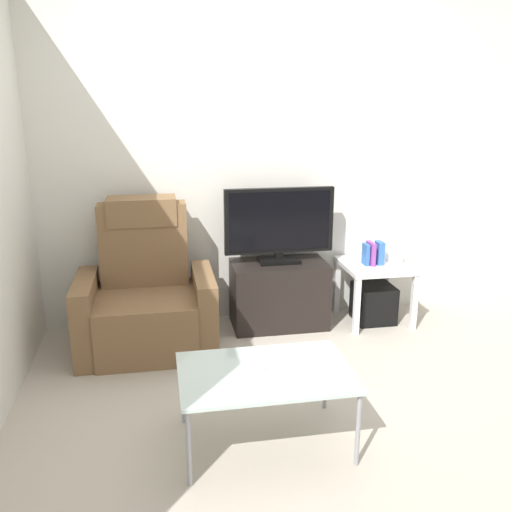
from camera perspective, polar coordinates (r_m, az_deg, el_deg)
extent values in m
plane|color=#B2A899|center=(3.79, 5.23, -12.14)|extent=(6.40, 6.40, 0.00)
cube|color=silver|center=(4.46, 1.76, 9.84)|extent=(6.40, 0.06, 2.60)
cube|color=black|center=(4.44, 2.35, -3.96)|extent=(0.75, 0.42, 0.53)
cube|color=black|center=(4.22, 2.97, -3.54)|extent=(0.69, 0.02, 0.02)
cube|color=black|center=(4.25, 2.82, -2.88)|extent=(0.34, 0.11, 0.04)
cube|color=black|center=(4.37, 2.34, -0.43)|extent=(0.32, 0.20, 0.03)
cube|color=black|center=(4.36, 2.34, 0.07)|extent=(0.06, 0.04, 0.05)
cube|color=black|center=(4.29, 2.39, 3.68)|extent=(0.86, 0.05, 0.51)
cube|color=black|center=(4.26, 2.46, 3.60)|extent=(0.79, 0.01, 0.46)
cube|color=brown|center=(4.12, -11.19, -6.74)|extent=(0.70, 0.72, 0.42)
cube|color=brown|center=(4.21, -11.55, 1.23)|extent=(0.64, 0.20, 0.62)
cube|color=brown|center=(4.17, -11.74, 4.61)|extent=(0.50, 0.26, 0.20)
cube|color=brown|center=(4.13, -17.11, -6.08)|extent=(0.14, 0.68, 0.56)
cube|color=brown|center=(4.10, -5.35, -5.53)|extent=(0.14, 0.68, 0.56)
cube|color=white|center=(4.55, 12.30, -0.95)|extent=(0.54, 0.54, 0.04)
cube|color=white|center=(4.34, 10.37, -5.18)|extent=(0.04, 0.04, 0.46)
cube|color=white|center=(4.53, 16.04, -4.67)|extent=(0.04, 0.04, 0.46)
cube|color=white|center=(4.76, 8.38, -3.14)|extent=(0.04, 0.04, 0.46)
cube|color=white|center=(4.93, 13.64, -2.75)|extent=(0.04, 0.04, 0.46)
cube|color=black|center=(4.66, 12.06, -4.78)|extent=(0.31, 0.31, 0.31)
cube|color=#3366B2|center=(4.47, 11.29, 0.16)|extent=(0.03, 0.10, 0.17)
cube|color=purple|center=(4.48, 11.79, 0.27)|extent=(0.03, 0.14, 0.18)
cube|color=#3366B2|center=(4.51, 12.64, 0.32)|extent=(0.05, 0.10, 0.18)
cube|color=white|center=(4.58, 14.03, 0.85)|extent=(0.07, 0.20, 0.24)
cube|color=#B2C6C1|center=(2.92, 0.96, -11.97)|extent=(0.90, 0.60, 0.02)
cylinder|color=gray|center=(2.76, -6.97, -19.14)|extent=(0.02, 0.02, 0.41)
cylinder|color=gray|center=(2.91, 10.55, -17.24)|extent=(0.02, 0.02, 0.41)
cylinder|color=gray|center=(3.22, -7.59, -13.60)|extent=(0.02, 0.02, 0.41)
cylinder|color=gray|center=(3.35, 7.25, -12.32)|extent=(0.02, 0.02, 0.41)
cube|color=#B7B7BC|center=(2.98, 0.14, -11.05)|extent=(0.07, 0.15, 0.01)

